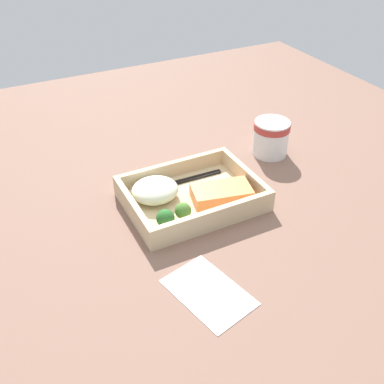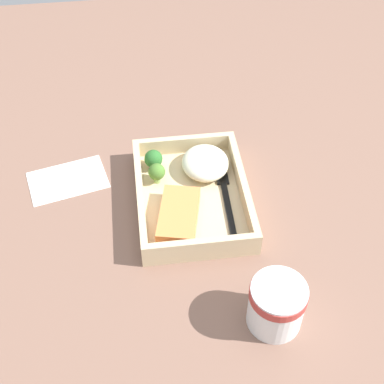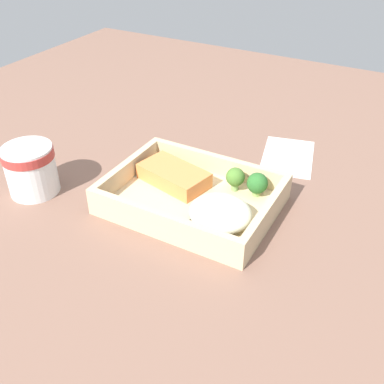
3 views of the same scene
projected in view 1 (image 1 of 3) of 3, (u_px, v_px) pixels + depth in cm
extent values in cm
cube|color=brown|center=(192.00, 206.00, 93.12)|extent=(160.00, 160.00, 2.00)
cube|color=#CAB389|center=(192.00, 200.00, 92.19)|extent=(26.67, 19.79, 1.20)
cube|color=#CAB389|center=(173.00, 169.00, 97.55)|extent=(26.67, 1.20, 3.48)
cube|color=#CAB389|center=(214.00, 217.00, 84.09)|extent=(26.67, 1.20, 3.48)
cube|color=#CAB389|center=(245.00, 175.00, 95.51)|extent=(1.20, 17.39, 3.48)
cube|color=#CAB389|center=(133.00, 209.00, 86.13)|extent=(1.20, 17.39, 3.48)
cube|color=#F28445|center=(221.00, 193.00, 90.79)|extent=(13.02, 8.97, 2.72)
ellipsoid|color=silver|center=(155.00, 190.00, 90.65)|extent=(9.59, 8.85, 4.00)
cylinder|color=#7EA157|center=(166.00, 225.00, 83.71)|extent=(1.31, 1.31, 1.40)
sphere|color=#2A6328|center=(165.00, 218.00, 82.75)|extent=(3.46, 3.46, 3.46)
cylinder|color=#79A35B|center=(183.00, 218.00, 85.25)|extent=(1.20, 1.20, 1.70)
sphere|color=#48742B|center=(183.00, 211.00, 84.25)|extent=(3.15, 3.15, 3.15)
cube|color=black|center=(195.00, 178.00, 97.49)|extent=(12.42, 1.42, 0.44)
cube|color=black|center=(161.00, 187.00, 94.73)|extent=(3.46, 2.29, 0.44)
cylinder|color=white|center=(271.00, 138.00, 106.17)|extent=(8.27, 8.27, 8.46)
cylinder|color=#B23833|center=(272.00, 126.00, 104.38)|extent=(8.52, 8.52, 1.52)
cube|color=white|center=(208.00, 292.00, 72.77)|extent=(12.46, 16.20, 0.24)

